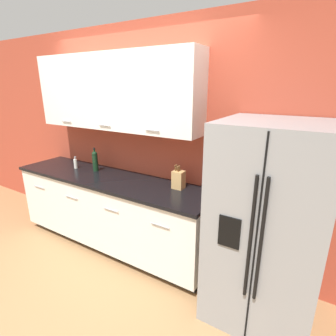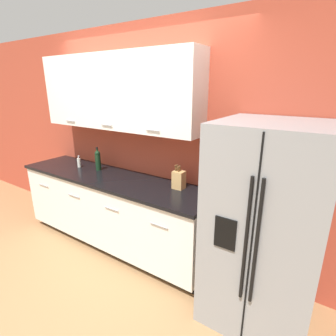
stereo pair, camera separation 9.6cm
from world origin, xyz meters
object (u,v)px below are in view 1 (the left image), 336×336
(refrigerator, at_px, (267,225))
(wine_bottle, at_px, (95,161))
(soap_dispenser, at_px, (76,163))
(knife_block, at_px, (178,179))

(refrigerator, bearing_deg, wine_bottle, 175.19)
(wine_bottle, bearing_deg, refrigerator, -4.81)
(refrigerator, bearing_deg, soap_dispenser, 177.14)
(refrigerator, height_order, wine_bottle, refrigerator)
(refrigerator, xyz_separation_m, soap_dispenser, (-2.44, 0.12, 0.12))
(refrigerator, relative_size, knife_block, 6.68)
(wine_bottle, bearing_deg, knife_block, 1.64)
(refrigerator, height_order, soap_dispenser, refrigerator)
(refrigerator, height_order, knife_block, refrigerator)
(refrigerator, distance_m, wine_bottle, 2.15)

